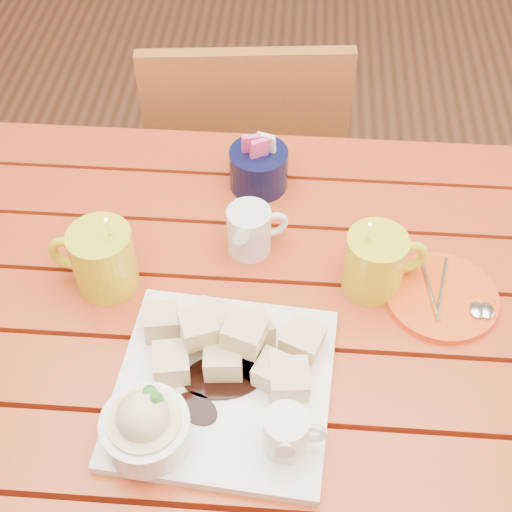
# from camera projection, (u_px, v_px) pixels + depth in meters

# --- Properties ---
(table) EXTENTS (1.20, 0.79, 0.75)m
(table) POSITION_uv_depth(u_px,v_px,m) (231.00, 353.00, 1.09)
(table) COLOR #A02914
(table) RESTS_ON ground
(dessert_plate) EXTENTS (0.29, 0.29, 0.11)m
(dessert_plate) POSITION_uv_depth(u_px,v_px,m) (209.00, 388.00, 0.89)
(dessert_plate) COLOR white
(dessert_plate) RESTS_ON table
(coffee_mug_left) EXTENTS (0.13, 0.09, 0.15)m
(coffee_mug_left) POSITION_uv_depth(u_px,v_px,m) (101.00, 258.00, 1.01)
(coffee_mug_left) COLOR yellow
(coffee_mug_left) RESTS_ON table
(coffee_mug_right) EXTENTS (0.12, 0.09, 0.14)m
(coffee_mug_right) POSITION_uv_depth(u_px,v_px,m) (376.00, 261.00, 1.01)
(coffee_mug_right) COLOR yellow
(coffee_mug_right) RESTS_ON table
(cream_pitcher) EXTENTS (0.10, 0.08, 0.08)m
(cream_pitcher) POSITION_uv_depth(u_px,v_px,m) (250.00, 230.00, 1.06)
(cream_pitcher) COLOR white
(cream_pitcher) RESTS_ON table
(sugar_caddy) EXTENTS (0.10, 0.10, 0.10)m
(sugar_caddy) POSITION_uv_depth(u_px,v_px,m) (259.00, 168.00, 1.16)
(sugar_caddy) COLOR black
(sugar_caddy) RESTS_ON table
(orange_saucer) EXTENTS (0.16, 0.16, 0.02)m
(orange_saucer) POSITION_uv_depth(u_px,v_px,m) (442.00, 297.00, 1.02)
(orange_saucer) COLOR #F45215
(orange_saucer) RESTS_ON table
(chair_far) EXTENTS (0.44, 0.44, 0.85)m
(chair_far) POSITION_uv_depth(u_px,v_px,m) (246.00, 170.00, 1.62)
(chair_far) COLOR brown
(chair_far) RESTS_ON ground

